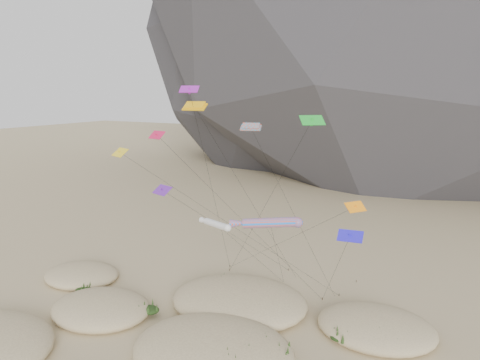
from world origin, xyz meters
name	(u,v)px	position (x,y,z in m)	size (l,w,h in m)	color
dunes	(176,343)	(-2.23, 3.67, 0.67)	(50.31, 33.63, 3.41)	#CCB789
dune_grass	(192,343)	(-0.71, 4.12, 0.84)	(41.52, 27.98, 1.49)	black
kite_stakes	(293,282)	(1.76, 23.25, 0.15)	(19.12, 7.19, 0.30)	#3F2D1E
rainbow_tube_kite	(268,223)	(2.94, 12.85, 10.81)	(7.53, 11.76, 11.66)	#FE461A
white_tube_kite	(216,224)	(-2.10, 10.88, 10.47)	(5.43, 13.81, 11.06)	silver
orange_parafoil	(196,109)	(-4.54, 11.33, 22.29)	(7.38, 14.68, 23.05)	#E1A20B
multi_parafoil	(253,131)	(2.21, 10.77, 20.37)	(6.56, 12.22, 21.12)	#EC3F18
delta_kites	(224,169)	(-0.83, 10.48, 16.49)	(27.85, 20.63, 24.57)	purple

